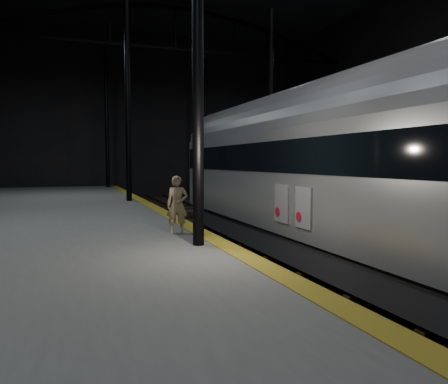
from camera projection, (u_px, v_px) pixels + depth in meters
name	position (u px, v px, depth m)	size (l,w,h in m)	color
ground	(271.00, 246.00, 15.10)	(44.00, 44.00, 0.00)	black
platform_left	(36.00, 245.00, 12.55)	(9.00, 43.80, 1.00)	#555452
platform_right	(440.00, 221.00, 17.59)	(9.00, 43.80, 1.00)	#555452
tactile_strip	(180.00, 221.00, 13.94)	(0.50, 43.80, 0.01)	olive
track	(271.00, 244.00, 15.10)	(2.40, 43.00, 0.24)	#3F3328
train	(332.00, 166.00, 11.53)	(2.80, 18.69, 5.00)	#9A9CA1
woman	(177.00, 205.00, 11.51)	(0.56, 0.37, 1.54)	tan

